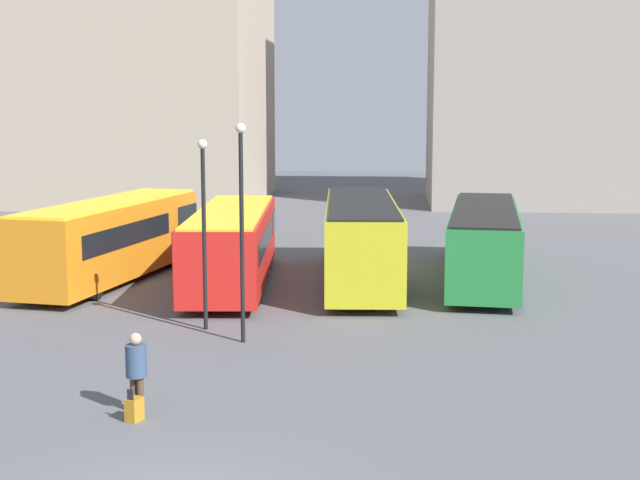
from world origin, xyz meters
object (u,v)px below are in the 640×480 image
bus_2 (361,237)px  bus_3 (484,240)px  bus_1 (232,244)px  lamp_post_0 (204,219)px  bus_0 (113,237)px  traveler (136,365)px  suitcase (134,409)px  lamp_post_1 (242,216)px

bus_2 → bus_3: size_ratio=0.97×
bus_1 → lamp_post_0: (0.42, -6.68, 1.74)m
lamp_post_0 → bus_3: bearing=44.2°
bus_2 → lamp_post_0: 9.03m
bus_0 → lamp_post_0: 9.02m
lamp_post_0 → bus_2: bearing=61.4°
bus_1 → bus_3: (9.33, 1.97, -0.03)m
traveler → suitcase: traveler is taller
bus_3 → suitcase: bus_3 is taller
bus_0 → lamp_post_0: (5.10, -7.26, 1.64)m
traveler → bus_0: bearing=39.0°
traveler → suitcase: 0.94m
traveler → lamp_post_0: 7.64m
bus_1 → suitcase: bearing=177.6°
traveler → lamp_post_1: size_ratio=0.29×
bus_0 → bus_1: bus_0 is taller
bus_2 → lamp_post_0: size_ratio=2.15×
bus_0 → bus_2: 9.36m
suitcase → lamp_post_1: (1.18, 6.45, 3.28)m
bus_1 → traveler: size_ratio=6.40×
bus_2 → suitcase: bearing=161.7°
traveler → bus_3: bearing=-9.5°
bus_2 → traveler: 15.68m
bus_2 → bus_1: bearing=99.8°
bus_2 → lamp_post_1: (-2.91, -9.16, 1.86)m
suitcase → lamp_post_1: bearing=9.1°
bus_1 → traveler: 14.01m
bus_0 → bus_3: bearing=-75.1°
traveler → lamp_post_0: size_ratio=0.31×
lamp_post_0 → bus_0: bearing=125.1°
bus_0 → lamp_post_1: 10.93m
bus_1 → lamp_post_0: bearing=178.9°
bus_2 → lamp_post_1: bearing=158.8°
bus_3 → traveler: bearing=156.8°
lamp_post_0 → suitcase: bearing=-88.8°
traveler → lamp_post_1: bearing=7.5°
bus_3 → traveler: (-8.83, -15.96, -0.48)m
bus_0 → lamp_post_1: lamp_post_1 is taller
bus_3 → suitcase: 18.69m
bus_1 → lamp_post_1: 8.47m
bus_3 → lamp_post_0: lamp_post_0 is taller
bus_0 → traveler: (5.18, -14.57, -0.61)m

